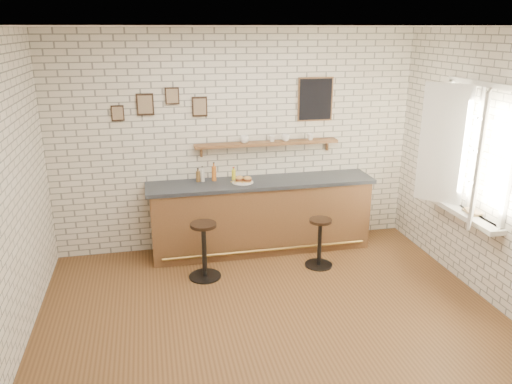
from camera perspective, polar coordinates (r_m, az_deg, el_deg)
ground at (r=5.63m, az=1.74°, el=-13.83°), size 5.00×5.00×0.00m
bar_counter at (r=6.94m, az=0.58°, el=-2.69°), size 3.10×0.65×1.01m
sandwich_plate at (r=6.70m, az=-1.53°, el=1.14°), size 0.28×0.28×0.01m
ciabatta_sandwich at (r=6.69m, az=-1.45°, el=1.50°), size 0.25×0.18×0.07m
potato_chips at (r=6.70m, az=-1.68°, el=1.20°), size 0.25×0.18×0.00m
bitters_bottle_brown at (r=6.76m, az=-6.63°, el=1.80°), size 0.06×0.06×0.19m
bitters_bottle_white at (r=6.77m, az=-6.13°, el=1.91°), size 0.05×0.05×0.21m
bitters_bottle_amber at (r=6.78m, az=-4.82°, el=2.15°), size 0.06×0.06×0.26m
condiment_bottle_yellow at (r=6.83m, az=-2.57°, el=2.04°), size 0.05×0.05×0.18m
bar_stool_left at (r=6.24m, az=-5.95°, el=-6.46°), size 0.40×0.40×0.73m
bar_stool_right at (r=6.57m, az=7.28°, el=-5.58°), size 0.38×0.38×0.65m
wall_shelf at (r=6.88m, az=1.27°, el=5.57°), size 2.00×0.18×0.18m
shelf_cup_a at (r=6.79m, az=-1.33°, el=6.03°), size 0.15×0.15×0.10m
shelf_cup_b at (r=6.88m, az=1.85°, el=6.12°), size 0.13×0.13×0.09m
shelf_cup_c at (r=6.92m, az=3.41°, el=6.21°), size 0.12×0.12×0.09m
shelf_cup_d at (r=7.03m, az=6.25°, el=6.30°), size 0.12×0.12×0.09m
back_wall_decor at (r=6.81m, az=-0.30°, el=10.31°), size 2.96×0.02×0.56m
window_sill at (r=6.43m, az=22.38°, el=-2.13°), size 0.20×1.35×0.06m
casement_window at (r=6.20m, az=22.89°, el=4.35°), size 0.40×1.30×1.56m
book_lower at (r=6.30m, az=22.94°, el=-2.19°), size 0.19×0.25×0.02m
book_upper at (r=6.31m, az=22.92°, el=-2.00°), size 0.22×0.26×0.02m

